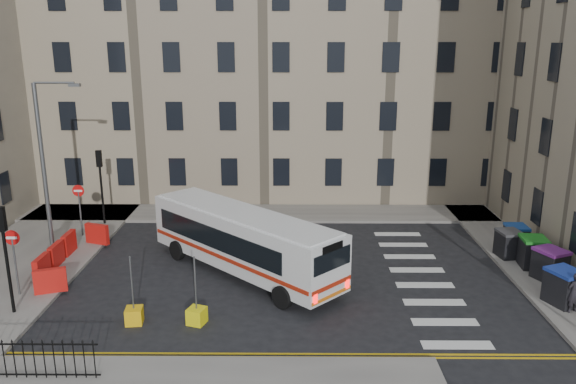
{
  "coord_description": "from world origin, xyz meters",
  "views": [
    {
      "loc": [
        -1.61,
        -22.98,
        9.99
      ],
      "look_at": [
        -1.79,
        2.67,
        3.0
      ],
      "focal_mm": 35.0,
      "sensor_mm": 36.0,
      "label": 1
    }
  ],
  "objects_px": {
    "wheelie_bin_a": "(564,287)",
    "wheelie_bin_c": "(533,252)",
    "streetlamp": "(43,167)",
    "bollard_chevron": "(197,316)",
    "wheelie_bin_b": "(550,264)",
    "wheelie_bin_e": "(516,238)",
    "bollard_yellow": "(134,316)",
    "bus": "(243,239)",
    "wheelie_bin_d": "(509,244)",
    "pedestrian": "(574,293)"
  },
  "relations": [
    {
      "from": "pedestrian",
      "to": "bollard_yellow",
      "type": "distance_m",
      "value": 16.22
    },
    {
      "from": "bus",
      "to": "bollard_yellow",
      "type": "relative_size",
      "value": 14.77
    },
    {
      "from": "wheelie_bin_c",
      "to": "streetlamp",
      "type": "bearing_deg",
      "value": -178.24
    },
    {
      "from": "wheelie_bin_b",
      "to": "wheelie_bin_e",
      "type": "bearing_deg",
      "value": 67.84
    },
    {
      "from": "wheelie_bin_b",
      "to": "wheelie_bin_e",
      "type": "xyz_separation_m",
      "value": [
        -0.11,
        3.46,
        -0.06
      ]
    },
    {
      "from": "wheelie_bin_a",
      "to": "bollard_chevron",
      "type": "distance_m",
      "value": 13.97
    },
    {
      "from": "bus",
      "to": "wheelie_bin_a",
      "type": "xyz_separation_m",
      "value": [
        12.56,
        -3.15,
        -0.76
      ]
    },
    {
      "from": "wheelie_bin_a",
      "to": "wheelie_bin_d",
      "type": "height_order",
      "value": "wheelie_bin_a"
    },
    {
      "from": "wheelie_bin_e",
      "to": "bollard_chevron",
      "type": "relative_size",
      "value": 2.04
    },
    {
      "from": "streetlamp",
      "to": "bollard_yellow",
      "type": "relative_size",
      "value": 13.57
    },
    {
      "from": "streetlamp",
      "to": "bollard_chevron",
      "type": "distance_m",
      "value": 11.06
    },
    {
      "from": "wheelie_bin_e",
      "to": "pedestrian",
      "type": "bearing_deg",
      "value": -91.98
    },
    {
      "from": "wheelie_bin_d",
      "to": "bollard_chevron",
      "type": "xyz_separation_m",
      "value": [
        -13.58,
        -6.27,
        -0.48
      ]
    },
    {
      "from": "bollard_yellow",
      "to": "bollard_chevron",
      "type": "relative_size",
      "value": 1.0
    },
    {
      "from": "wheelie_bin_a",
      "to": "wheelie_bin_d",
      "type": "xyz_separation_m",
      "value": [
        -0.3,
        4.87,
        -0.06
      ]
    },
    {
      "from": "bus",
      "to": "wheelie_bin_d",
      "type": "height_order",
      "value": "bus"
    },
    {
      "from": "wheelie_bin_b",
      "to": "pedestrian",
      "type": "relative_size",
      "value": 0.99
    },
    {
      "from": "streetlamp",
      "to": "bollard_chevron",
      "type": "bearing_deg",
      "value": -39.53
    },
    {
      "from": "wheelie_bin_e",
      "to": "bus",
      "type": "bearing_deg",
      "value": -167.79
    },
    {
      "from": "wheelie_bin_a",
      "to": "wheelie_bin_e",
      "type": "bearing_deg",
      "value": 64.39
    },
    {
      "from": "wheelie_bin_e",
      "to": "pedestrian",
      "type": "xyz_separation_m",
      "value": [
        -0.33,
        -6.42,
        0.16
      ]
    },
    {
      "from": "bus",
      "to": "wheelie_bin_c",
      "type": "xyz_separation_m",
      "value": [
        12.88,
        0.48,
        -0.76
      ]
    },
    {
      "from": "wheelie_bin_d",
      "to": "pedestrian",
      "type": "height_order",
      "value": "pedestrian"
    },
    {
      "from": "bus",
      "to": "wheelie_bin_b",
      "type": "xyz_separation_m",
      "value": [
        13.03,
        -0.89,
        -0.77
      ]
    },
    {
      "from": "wheelie_bin_b",
      "to": "pedestrian",
      "type": "distance_m",
      "value": 2.99
    },
    {
      "from": "wheelie_bin_e",
      "to": "bollard_chevron",
      "type": "xyz_separation_m",
      "value": [
        -14.25,
        -7.13,
        -0.47
      ]
    },
    {
      "from": "wheelie_bin_d",
      "to": "wheelie_bin_b",
      "type": "bearing_deg",
      "value": -81.35
    },
    {
      "from": "wheelie_bin_d",
      "to": "bollard_chevron",
      "type": "distance_m",
      "value": 14.97
    },
    {
      "from": "wheelie_bin_a",
      "to": "pedestrian",
      "type": "distance_m",
      "value": 0.7
    },
    {
      "from": "bollard_yellow",
      "to": "bollard_chevron",
      "type": "xyz_separation_m",
      "value": [
        2.27,
        0.0,
        0.0
      ]
    },
    {
      "from": "streetlamp",
      "to": "pedestrian",
      "type": "distance_m",
      "value": 22.88
    },
    {
      "from": "wheelie_bin_c",
      "to": "bollard_yellow",
      "type": "distance_m",
      "value": 17.24
    },
    {
      "from": "bus",
      "to": "wheelie_bin_a",
      "type": "relative_size",
      "value": 5.67
    },
    {
      "from": "streetlamp",
      "to": "wheelie_bin_d",
      "type": "height_order",
      "value": "streetlamp"
    },
    {
      "from": "wheelie_bin_e",
      "to": "wheelie_bin_b",
      "type": "bearing_deg",
      "value": -87.29
    },
    {
      "from": "wheelie_bin_d",
      "to": "bollard_yellow",
      "type": "distance_m",
      "value": 17.06
    },
    {
      "from": "streetlamp",
      "to": "bollard_chevron",
      "type": "xyz_separation_m",
      "value": [
        7.94,
        -6.55,
        -4.04
      ]
    },
    {
      "from": "bus",
      "to": "bollard_yellow",
      "type": "distance_m",
      "value": 5.95
    },
    {
      "from": "wheelie_bin_a",
      "to": "wheelie_bin_c",
      "type": "bearing_deg",
      "value": 63.09
    },
    {
      "from": "bollard_yellow",
      "to": "wheelie_bin_b",
      "type": "bearing_deg",
      "value": 12.47
    },
    {
      "from": "wheelie_bin_e",
      "to": "bollard_yellow",
      "type": "height_order",
      "value": "wheelie_bin_e"
    },
    {
      "from": "streetlamp",
      "to": "wheelie_bin_b",
      "type": "relative_size",
      "value": 5.28
    },
    {
      "from": "bollard_chevron",
      "to": "pedestrian",
      "type": "bearing_deg",
      "value": 2.93
    },
    {
      "from": "streetlamp",
      "to": "wheelie_bin_b",
      "type": "xyz_separation_m",
      "value": [
        22.29,
        -2.88,
        -3.51
      ]
    },
    {
      "from": "wheelie_bin_c",
      "to": "wheelie_bin_d",
      "type": "height_order",
      "value": "wheelie_bin_c"
    },
    {
      "from": "wheelie_bin_a",
      "to": "bus",
      "type": "bearing_deg",
      "value": 143.91
    },
    {
      "from": "streetlamp",
      "to": "bollard_yellow",
      "type": "bearing_deg",
      "value": -49.16
    },
    {
      "from": "wheelie_bin_b",
      "to": "bollard_chevron",
      "type": "height_order",
      "value": "wheelie_bin_b"
    },
    {
      "from": "streetlamp",
      "to": "wheelie_bin_a",
      "type": "relative_size",
      "value": 5.21
    },
    {
      "from": "wheelie_bin_a",
      "to": "bollard_chevron",
      "type": "xyz_separation_m",
      "value": [
        -13.88,
        -1.41,
        -0.54
      ]
    }
  ]
}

